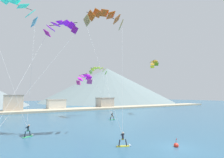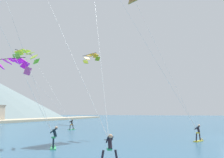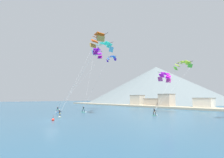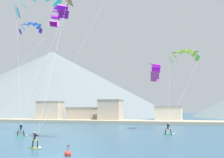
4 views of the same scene
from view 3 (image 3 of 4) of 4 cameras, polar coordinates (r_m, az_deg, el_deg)
name	(u,v)px [view 3 (image 3 of 4)]	position (r m, az deg, el deg)	size (l,w,h in m)	color
ground_plane	(52,121)	(35.32, -19.04, -12.74)	(400.00, 400.00, 0.00)	#2D5B7A
kitesurfer_near_lead	(155,113)	(44.17, 13.90, -10.83)	(1.78, 0.67, 1.78)	#33B266
kitesurfer_near_trail	(84,110)	(53.49, -9.12, -10.05)	(1.71, 1.21, 1.82)	#33B266
kitesurfer_mid_center	(57,110)	(54.78, -17.46, -9.78)	(1.25, 1.69, 1.76)	#337FDB
kitesurfer_far_left	(60,115)	(40.84, -16.70, -11.17)	(1.75, 1.08, 1.74)	yellow
parafoil_kite_near_lead	(183,64)	(53.01, 22.06, 4.42)	(5.58, 11.66, 13.20)	#55C233
parafoil_kite_near_trail	(102,47)	(62.60, -3.15, 10.40)	(8.65, 10.39, 22.24)	#3C99C7
parafoil_kite_mid_center	(98,52)	(52.17, -4.74, 8.66)	(11.56, 10.56, 17.19)	#98118E
parafoil_kite_far_left	(97,39)	(45.38, -4.80, 12.98)	(6.88, 9.73, 19.02)	#A0843D
parafoil_kite_distant_low_drift	(111,58)	(75.05, -0.18, 6.88)	(5.07, 2.14, 2.36)	#291096
parafoil_kite_distant_mid_solo	(165,76)	(54.22, 16.92, 0.94)	(2.58, 6.31, 2.89)	#C94497
race_marker_buoy	(53,120)	(35.17, -18.68, -12.52)	(0.56, 0.56, 1.02)	red
shoreline_strip	(193,108)	(74.57, 24.95, -8.61)	(180.00, 10.00, 0.70)	#BCAD8E
shore_building_promenade_mid	(204,103)	(77.53, 27.85, -7.00)	(7.14, 4.89, 4.34)	silver
shore_building_quay_east	(137,100)	(95.25, 8.28, -6.93)	(7.28, 4.37, 5.81)	beige
shore_building_quay_west	(154,102)	(90.14, 13.44, -7.43)	(8.54, 5.70, 4.04)	beige
shore_building_old_town	(167,101)	(82.91, 17.40, -6.73)	(6.15, 5.01, 6.10)	beige
mountain_peak_central_summit	(156,85)	(156.47, 14.31, -1.82)	(118.76, 118.76, 31.35)	slate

